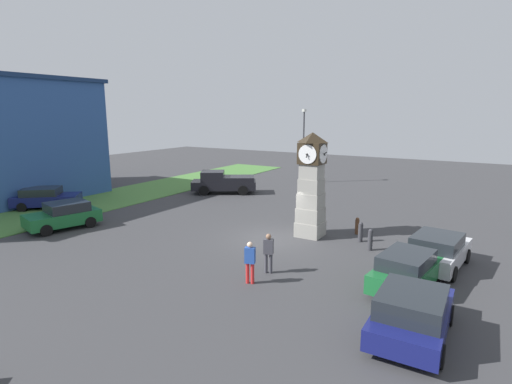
# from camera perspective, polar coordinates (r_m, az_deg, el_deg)

# --- Properties ---
(ground_plane) EXTENTS (85.66, 85.66, 0.00)m
(ground_plane) POSITION_cam_1_polar(r_m,az_deg,el_deg) (21.36, 2.41, -6.75)
(ground_plane) COLOR #38383A
(clock_tower) EXTENTS (1.52, 1.61, 5.60)m
(clock_tower) POSITION_cam_1_polar(r_m,az_deg,el_deg) (21.46, 7.90, 0.76)
(clock_tower) COLOR gray
(clock_tower) RESTS_ON ground_plane
(bollard_near_tower) EXTENTS (0.22, 0.22, 0.94)m
(bollard_near_tower) POSITION_cam_1_polar(r_m,az_deg,el_deg) (22.77, 14.25, -4.69)
(bollard_near_tower) COLOR brown
(bollard_near_tower) RESTS_ON ground_plane
(bollard_mid_row) EXTENTS (0.25, 0.25, 1.06)m
(bollard_mid_row) POSITION_cam_1_polar(r_m,az_deg,el_deg) (21.49, 14.71, -5.51)
(bollard_mid_row) COLOR #333338
(bollard_mid_row) RESTS_ON ground_plane
(bollard_far_row) EXTENTS (0.24, 0.24, 1.07)m
(bollard_far_row) POSITION_cam_1_polar(r_m,az_deg,el_deg) (20.31, 16.01, -6.54)
(bollard_far_row) COLOR #333338
(bollard_far_row) RESTS_ON ground_plane
(car_navy_sedan) EXTENTS (4.09, 2.10, 1.51)m
(car_navy_sedan) POSITION_cam_1_polar(r_m,az_deg,el_deg) (13.23, 21.40, -15.76)
(car_navy_sedan) COLOR navy
(car_navy_sedan) RESTS_ON ground_plane
(car_near_tower) EXTENTS (4.36, 2.28, 1.49)m
(car_near_tower) POSITION_cam_1_polar(r_m,az_deg,el_deg) (16.43, 20.85, -10.33)
(car_near_tower) COLOR #19602D
(car_near_tower) RESTS_ON ground_plane
(car_by_building) EXTENTS (4.30, 2.42, 1.51)m
(car_by_building) POSITION_cam_1_polar(r_m,az_deg,el_deg) (19.09, 24.52, -7.59)
(car_by_building) COLOR silver
(car_by_building) RESTS_ON ground_plane
(car_far_lot) EXTENTS (4.25, 2.91, 1.52)m
(car_far_lot) POSITION_cam_1_polar(r_m,az_deg,el_deg) (25.68, -25.78, -2.99)
(car_far_lot) COLOR #19602D
(car_far_lot) RESTS_ON ground_plane
(car_silver_hatch) EXTENTS (4.22, 4.49, 1.47)m
(car_silver_hatch) POSITION_cam_1_polar(r_m,az_deg,el_deg) (31.56, -27.86, -0.72)
(car_silver_hatch) COLOR navy
(car_silver_hatch) RESTS_ON ground_plane
(pickup_truck) EXTENTS (4.47, 5.51, 1.85)m
(pickup_truck) POSITION_cam_1_polar(r_m,az_deg,el_deg) (33.26, -4.65, 1.42)
(pickup_truck) COLOR black
(pickup_truck) RESTS_ON ground_plane
(pedestrian_crossing_lot) EXTENTS (0.36, 0.46, 1.71)m
(pedestrian_crossing_lot) POSITION_cam_1_polar(r_m,az_deg,el_deg) (16.74, 1.79, -8.38)
(pedestrian_crossing_lot) COLOR #3F3F47
(pedestrian_crossing_lot) RESTS_ON ground_plane
(pedestrian_by_cars) EXTENTS (0.35, 0.45, 1.71)m
(pedestrian_by_cars) POSITION_cam_1_polar(r_m,az_deg,el_deg) (15.76, -0.87, -9.65)
(pedestrian_by_cars) COLOR red
(pedestrian_by_cars) RESTS_ON ground_plane
(street_lamp_near_road) EXTENTS (0.50, 0.24, 6.92)m
(street_lamp_near_road) POSITION_cam_1_polar(r_m,az_deg,el_deg) (38.08, 6.81, 7.23)
(street_lamp_near_road) COLOR #333338
(street_lamp_near_road) RESTS_ON ground_plane
(grass_verge_far) EXTENTS (51.40, 6.34, 0.04)m
(grass_verge_far) POSITION_cam_1_polar(r_m,az_deg,el_deg) (31.42, -24.17, -1.82)
(grass_verge_far) COLOR #477A38
(grass_verge_far) RESTS_ON ground_plane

